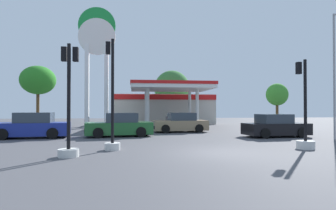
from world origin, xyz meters
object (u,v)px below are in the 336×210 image
Objects in this scene: car_3 at (119,126)px; traffic_signal_0 at (112,116)px; tree_0 at (38,80)px; tree_1 at (172,89)px; car_2 at (276,127)px; car_1 at (180,123)px; station_pole_sign at (97,51)px; traffic_signal_1 at (305,128)px; corner_streetlamp at (336,64)px; car_0 at (32,126)px; tree_2 at (277,95)px; traffic_signal_2 at (69,120)px.

car_3 is 6.32m from traffic_signal_0.
tree_1 is at bearing -3.20° from tree_0.
traffic_signal_0 is 24.48m from tree_1.
traffic_signal_0 is (-10.40, -4.65, 0.84)m from car_2.
car_3 is at bearing -147.36° from car_1.
car_2 is (13.29, -12.10, -7.28)m from station_pole_sign.
traffic_signal_1 is at bearing -38.03° from car_3.
traffic_signal_0 reaches higher than car_1.
corner_streetlamp is at bearing 36.94° from traffic_signal_1.
traffic_signal_0 is at bearing -89.92° from car_3.
car_0 is 0.68× the size of tree_1.
tree_2 is (12.51, 25.49, 2.94)m from traffic_signal_1.
traffic_signal_1 is at bearing -24.73° from car_0.
traffic_signal_2 is at bearing -119.76° from car_1.
traffic_signal_0 is at bearing -116.86° from car_1.
tree_1 is at bearing 84.85° from car_1.
traffic_signal_0 reaches higher than car_3.
corner_streetlamp is (8.34, -6.95, 3.84)m from car_1.
corner_streetlamp is (7.05, -21.21, -0.02)m from tree_1.
car_2 is at bearing 27.71° from traffic_signal_2.
corner_streetlamp reaches higher than traffic_signal_0.
station_pole_sign is at bearing 124.10° from traffic_signal_1.
car_0 is at bearing 132.97° from traffic_signal_0.
traffic_signal_0 reaches higher than traffic_signal_2.
station_pole_sign reaches higher than traffic_signal_1.
car_3 is 8.06m from traffic_signal_2.
car_2 is 0.63× the size of tree_1.
car_2 is 23.17m from tree_2.
car_0 reaches higher than car_1.
traffic_signal_0 is 0.68× the size of tree_0.
car_3 is 1.06× the size of traffic_signal_2.
car_1 is 11.51m from corner_streetlamp.
tree_0 is (-20.28, 25.25, 4.58)m from traffic_signal_1.
tree_2 is at bearing 40.72° from car_3.
corner_streetlamp is at bearing -39.84° from car_1.
car_3 is 0.92× the size of traffic_signal_0.
tree_0 reaches higher than tree_1.
car_2 is 19.79m from tree_1.
car_1 is at bearing 140.16° from corner_streetlamp.
car_2 is 13.50m from traffic_signal_2.
car_2 is 0.93× the size of car_3.
corner_streetlamp reaches higher than car_1.
tree_2 reaches higher than car_1.
station_pole_sign reaches higher than traffic_signal_2.
tree_0 is 1.34× the size of tree_2.
car_0 is 1.08× the size of traffic_signal_2.
tree_1 is (8.88, 6.79, -3.40)m from station_pole_sign.
car_0 reaches higher than car_3.
car_2 is at bearing 74.96° from traffic_signal_1.
car_1 reaches higher than car_2.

